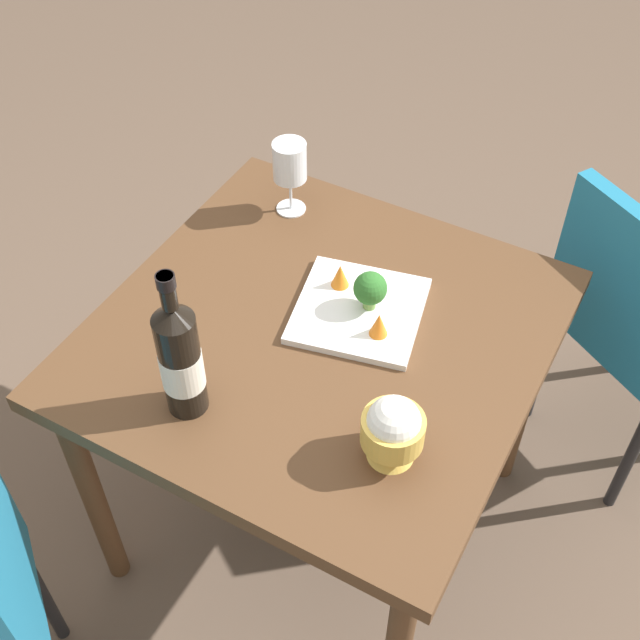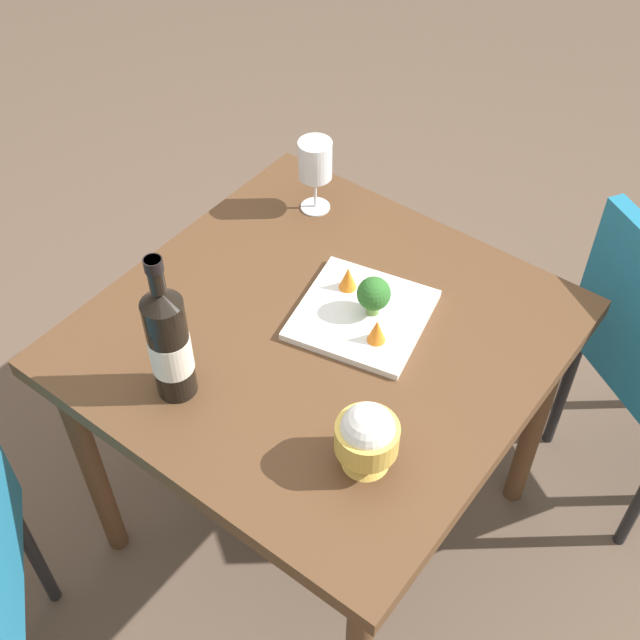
{
  "view_description": "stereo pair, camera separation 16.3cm",
  "coord_description": "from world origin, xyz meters",
  "views": [
    {
      "loc": [
        0.54,
        -0.98,
        1.94
      ],
      "look_at": [
        0.0,
        0.0,
        0.76
      ],
      "focal_mm": 46.49,
      "sensor_mm": 36.0,
      "label": 1
    },
    {
      "loc": [
        0.68,
        -0.89,
        1.94
      ],
      "look_at": [
        0.0,
        0.0,
        0.76
      ],
      "focal_mm": 46.49,
      "sensor_mm": 36.0,
      "label": 2
    }
  ],
  "objects": [
    {
      "name": "chair_by_wall",
      "position": [
        0.54,
        0.56,
        0.53
      ],
      "size": [
        0.55,
        0.55,
        0.85
      ],
      "rotation": [
        0.0,
        0.0,
        -0.55
      ],
      "color": "teal",
      "rests_on": "ground_plane"
    },
    {
      "name": "carrot_garnish_left",
      "position": [
        -0.02,
        0.12,
        0.77
      ],
      "size": [
        0.04,
        0.04,
        0.05
      ],
      "color": "orange",
      "rests_on": "serving_plate"
    },
    {
      "name": "serving_plate",
      "position": [
        0.05,
        0.08,
        0.73
      ],
      "size": [
        0.3,
        0.3,
        0.02
      ],
      "rotation": [
        0.0,
        0.0,
        0.22
      ],
      "color": "white",
      "rests_on": "dining_table"
    },
    {
      "name": "carrot_garnish_right",
      "position": [
        0.11,
        0.03,
        0.77
      ],
      "size": [
        0.04,
        0.04,
        0.05
      ],
      "color": "orange",
      "rests_on": "serving_plate"
    },
    {
      "name": "wine_glass",
      "position": [
        -0.24,
        0.3,
        0.85
      ],
      "size": [
        0.08,
        0.08,
        0.18
      ],
      "color": "white",
      "rests_on": "dining_table"
    },
    {
      "name": "ground_plane",
      "position": [
        0.0,
        0.0,
        0.0
      ],
      "size": [
        8.0,
        8.0,
        0.0
      ],
      "primitive_type": "plane",
      "color": "brown"
    },
    {
      "name": "rice_bowl",
      "position": [
        0.25,
        -0.2,
        0.8
      ],
      "size": [
        0.11,
        0.11,
        0.14
      ],
      "color": "gold",
      "rests_on": "dining_table"
    },
    {
      "name": "dining_table",
      "position": [
        0.0,
        0.0,
        0.64
      ],
      "size": [
        0.86,
        0.86,
        0.73
      ],
      "color": "brown",
      "rests_on": "ground_plane"
    },
    {
      "name": "broccoli_floret",
      "position": [
        0.06,
        0.09,
        0.79
      ],
      "size": [
        0.07,
        0.07,
        0.09
      ],
      "color": "#729E4C",
      "rests_on": "serving_plate"
    },
    {
      "name": "wine_bottle",
      "position": [
        -0.12,
        -0.28,
        0.85
      ],
      "size": [
        0.08,
        0.08,
        0.33
      ],
      "color": "black",
      "rests_on": "dining_table"
    }
  ]
}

